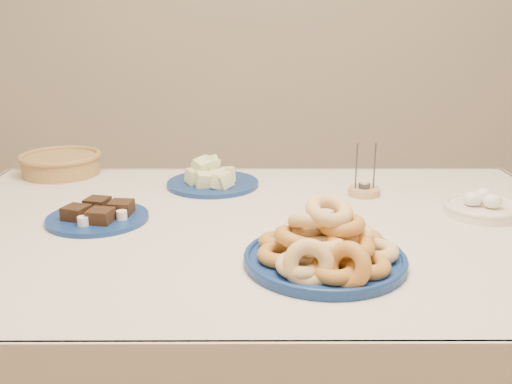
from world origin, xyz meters
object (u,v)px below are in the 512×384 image
candle_holder (364,190)px  egg_bowl (482,207)px  brownie_plate (98,215)px  wicker_basket (61,163)px  dining_table (256,262)px  melon_plate (211,178)px  donut_platter (326,248)px

candle_holder → egg_bowl: 0.33m
brownie_plate → candle_holder: candle_holder is taller
brownie_plate → wicker_basket: size_ratio=0.88×
dining_table → brownie_plate: size_ratio=5.50×
brownie_plate → egg_bowl: size_ratio=1.32×
melon_plate → brownie_plate: 0.41m
dining_table → melon_plate: (-0.14, 0.33, 0.13)m
dining_table → donut_platter: 0.33m
donut_platter → brownie_plate: (-0.55, 0.28, -0.02)m
melon_plate → brownie_plate: (-0.27, -0.31, -0.01)m
dining_table → donut_platter: bearing=-60.3°
melon_plate → brownie_plate: melon_plate is taller
wicker_basket → egg_bowl: wicker_basket is taller
melon_plate → egg_bowl: bearing=-19.8°
donut_platter → melon_plate: size_ratio=1.40×
candle_holder → wicker_basket: bearing=166.2°
brownie_plate → candle_holder: bearing=16.8°
candle_holder → egg_bowl: (0.28, -0.18, 0.01)m
dining_table → egg_bowl: 0.62m
dining_table → brownie_plate: (-0.41, 0.03, 0.12)m
wicker_basket → candle_holder: 1.00m
dining_table → melon_plate: 0.39m
candle_holder → egg_bowl: bearing=-32.1°
melon_plate → candle_holder: candle_holder is taller
wicker_basket → candle_holder: (0.97, -0.24, -0.02)m
melon_plate → egg_bowl: melon_plate is taller
dining_table → donut_platter: size_ratio=4.06×
donut_platter → candle_holder: 0.53m
candle_holder → brownie_plate: bearing=-163.2°
candle_holder → donut_platter: bearing=-109.3°
melon_plate → egg_bowl: size_ratio=1.27×
candle_holder → egg_bowl: size_ratio=0.66×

